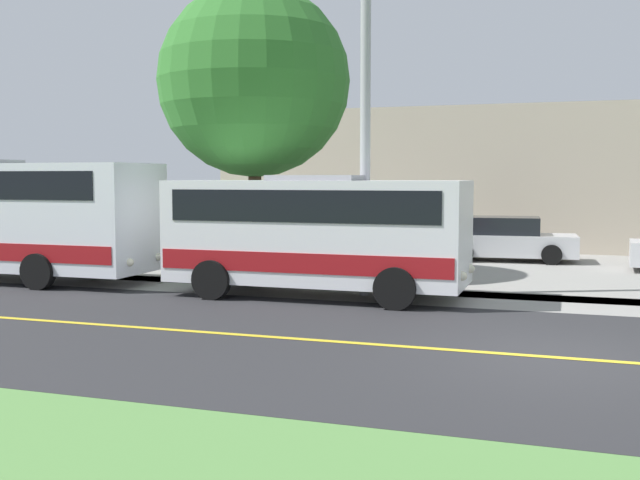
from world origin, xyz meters
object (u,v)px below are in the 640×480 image
at_px(parked_car_near, 506,240).
at_px(tree_curbside, 254,82).
at_px(shuttle_bus_front, 317,230).
at_px(street_light_pole, 364,87).
at_px(commercial_building, 526,178).

distance_m(parked_car_near, tree_curbside, 9.99).
xyz_separation_m(shuttle_bus_front, parked_car_near, (-9.05, 3.54, -0.85)).
bearing_deg(street_light_pole, shuttle_bus_front, -68.66).
distance_m(shuttle_bus_front, street_light_pole, 3.43).
xyz_separation_m(parked_car_near, tree_curbside, (6.14, -6.34, 4.68)).
height_order(tree_curbside, commercial_building, tree_curbside).
height_order(street_light_pole, tree_curbside, street_light_pole).
relative_size(shuttle_bus_front, commercial_building, 0.29).
xyz_separation_m(shuttle_bus_front, street_light_pole, (-0.39, 1.00, 3.26)).
height_order(shuttle_bus_front, parked_car_near, shuttle_bus_front).
relative_size(street_light_pole, tree_curbside, 1.09).
distance_m(shuttle_bus_front, parked_car_near, 9.75).
bearing_deg(street_light_pole, tree_curbside, -123.49).
bearing_deg(parked_car_near, tree_curbside, -45.92).
height_order(street_light_pole, commercial_building, street_light_pole).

